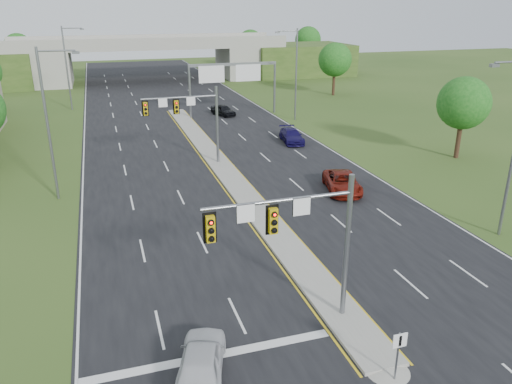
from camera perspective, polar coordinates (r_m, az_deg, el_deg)
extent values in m
plane|color=#314B1B|center=(24.43, 9.78, -13.75)|extent=(240.00, 240.00, 0.00)
cube|color=black|center=(55.32, -6.75, 6.25)|extent=(24.00, 160.00, 0.02)
cube|color=gray|center=(44.01, -3.74, 2.67)|extent=(2.00, 54.00, 0.16)
cone|color=gray|center=(21.65, 14.81, -19.05)|extent=(2.00, 2.00, 0.16)
cube|color=gold|center=(43.80, -5.20, 2.44)|extent=(0.12, 54.00, 0.01)
cube|color=gold|center=(44.31, -2.29, 2.72)|extent=(0.12, 54.00, 0.01)
cube|color=silver|center=(54.48, -19.06, 5.04)|extent=(0.12, 160.00, 0.01)
cube|color=silver|center=(58.57, 4.73, 7.15)|extent=(0.12, 160.00, 0.01)
cube|color=silver|center=(21.84, -5.17, -18.18)|extent=(10.50, 0.50, 0.01)
cylinder|color=slate|center=(22.66, 10.31, -6.43)|extent=(0.24, 0.24, 7.00)
cylinder|color=slate|center=(20.31, 2.63, -1.01)|extent=(6.50, 0.16, 0.16)
cube|color=#BC9A0B|center=(20.28, 1.97, -3.33)|extent=(0.35, 0.25, 1.10)
cube|color=#BC9A0B|center=(19.64, -5.23, -4.24)|extent=(0.35, 0.25, 1.10)
cube|color=black|center=(20.40, 1.84, -3.17)|extent=(0.55, 0.04, 1.30)
cube|color=black|center=(19.76, -5.32, -4.08)|extent=(0.55, 0.04, 1.30)
sphere|color=#FF0C05|center=(20.03, 2.10, -2.56)|extent=(0.20, 0.20, 0.20)
sphere|color=#FF0C05|center=(19.38, -5.18, -3.46)|extent=(0.20, 0.20, 0.20)
cube|color=white|center=(19.94, -1.16, -2.50)|extent=(0.75, 0.04, 0.75)
cube|color=white|center=(20.69, 5.25, -1.70)|extent=(0.75, 0.04, 0.75)
cylinder|color=slate|center=(44.98, -4.46, 7.55)|extent=(0.24, 0.24, 7.00)
cylinder|color=slate|center=(43.84, -8.77, 10.63)|extent=(6.50, 0.16, 0.16)
cube|color=#BC9A0B|center=(43.69, -9.09, 9.58)|extent=(0.35, 0.25, 1.10)
cube|color=#BC9A0B|center=(43.39, -12.52, 9.27)|extent=(0.35, 0.25, 1.10)
cube|color=black|center=(43.82, -9.12, 9.61)|extent=(0.55, 0.04, 1.30)
cube|color=black|center=(43.53, -12.54, 9.31)|extent=(0.55, 0.04, 1.30)
sphere|color=#FF0C05|center=(43.49, -9.09, 10.00)|extent=(0.20, 0.20, 0.20)
sphere|color=#FF0C05|center=(43.20, -12.54, 9.70)|extent=(0.20, 0.20, 0.20)
cube|color=white|center=(43.62, -10.60, 10.00)|extent=(0.75, 0.04, 0.75)
cube|color=white|center=(43.96, -7.45, 10.26)|extent=(0.75, 0.04, 0.75)
cylinder|color=slate|center=(20.71, 15.82, -17.71)|extent=(0.08, 0.08, 2.20)
cube|color=white|center=(20.20, 16.13, -16.00)|extent=(0.60, 0.04, 0.60)
cube|color=black|center=(20.18, 16.18, -16.05)|extent=(0.10, 0.02, 0.45)
cylinder|color=slate|center=(64.50, -7.56, 11.27)|extent=(0.28, 0.28, 6.60)
cylinder|color=slate|center=(67.35, 2.14, 11.83)|extent=(0.28, 0.28, 6.60)
cube|color=slate|center=(65.27, -2.66, 14.37)|extent=(11.50, 0.35, 0.35)
cube|color=#0D5E18|center=(64.54, -5.11, 13.26)|extent=(3.20, 0.08, 2.00)
cube|color=#0D5E18|center=(65.73, -0.91, 13.47)|extent=(3.20, 0.08, 2.00)
cube|color=silver|center=(64.49, -5.10, 13.25)|extent=(3.30, 0.03, 2.10)
cube|color=silver|center=(65.68, -0.89, 13.46)|extent=(3.30, 0.03, 2.10)
cube|color=gray|center=(98.54, -22.14, 13.03)|extent=(6.00, 12.00, 6.00)
cube|color=gray|center=(101.87, -2.18, 14.69)|extent=(6.00, 12.00, 6.00)
cube|color=#314B1B|center=(106.03, 4.84, 14.87)|extent=(20.00, 14.00, 6.00)
cube|color=gray|center=(98.44, -12.19, 16.15)|extent=(50.00, 12.00, 1.20)
cube|color=gray|center=(92.61, -11.85, 16.57)|extent=(50.00, 0.40, 0.90)
cube|color=gray|center=(104.13, -12.58, 16.93)|extent=(50.00, 0.40, 0.90)
cylinder|color=slate|center=(38.76, -22.70, 6.90)|extent=(0.20, 0.20, 11.00)
cylinder|color=slate|center=(37.90, -21.88, 14.76)|extent=(2.50, 0.12, 0.12)
cube|color=slate|center=(37.85, -19.91, 14.76)|extent=(0.50, 0.25, 0.18)
cylinder|color=slate|center=(73.25, -20.80, 13.00)|extent=(0.20, 0.20, 11.00)
cylinder|color=slate|center=(72.80, -20.32, 17.16)|extent=(2.50, 0.12, 0.12)
cube|color=slate|center=(72.77, -19.28, 17.16)|extent=(0.50, 0.25, 0.18)
cube|color=slate|center=(30.94, 25.59, 12.91)|extent=(0.50, 0.25, 0.18)
cylinder|color=slate|center=(62.76, 4.61, 13.15)|extent=(0.20, 0.20, 11.00)
cylinder|color=slate|center=(61.83, 3.62, 17.90)|extent=(2.50, 0.12, 0.12)
cube|color=slate|center=(61.41, 2.48, 17.77)|extent=(0.50, 0.25, 0.18)
cylinder|color=#382316|center=(50.68, 22.16, 5.84)|extent=(0.44, 0.44, 4.00)
sphere|color=#154F15|center=(50.04, 22.66, 9.37)|extent=(4.80, 4.80, 4.80)
cylinder|color=#382316|center=(81.85, 8.88, 12.36)|extent=(0.44, 0.44, 4.25)
sphere|color=#154F15|center=(81.44, 9.01, 14.72)|extent=(5.20, 5.20, 5.20)
cylinder|color=#382316|center=(113.19, -25.25, 12.96)|extent=(0.44, 0.44, 4.25)
sphere|color=#154F15|center=(112.89, -25.52, 14.65)|extent=(5.60, 5.60, 5.60)
cylinder|color=#382316|center=(117.27, -0.64, 15.06)|extent=(0.44, 0.44, 4.25)
sphere|color=#154F15|center=(116.98, -0.65, 16.72)|extent=(5.60, 5.60, 5.60)
cylinder|color=#382316|center=(122.03, 5.89, 15.24)|extent=(0.44, 0.44, 4.50)
sphere|color=#154F15|center=(121.74, 5.96, 16.93)|extent=(6.00, 6.00, 6.00)
imported|color=silver|center=(20.53, -6.26, -18.54)|extent=(2.97, 4.66, 1.48)
imported|color=maroon|center=(39.18, 9.84, 1.09)|extent=(3.67, 5.66, 1.45)
imported|color=#110A41|center=(52.78, 4.09, 6.42)|extent=(2.52, 4.97, 1.38)
imported|color=black|center=(65.94, -3.78, 9.32)|extent=(2.98, 4.40, 1.39)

